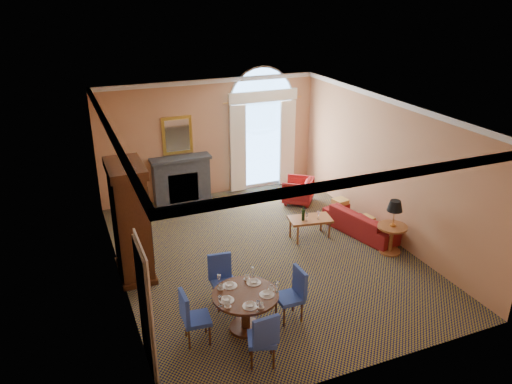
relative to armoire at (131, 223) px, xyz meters
name	(u,v)px	position (x,y,z in m)	size (l,w,h in m)	color
ground	(265,255)	(2.72, -0.35, -1.14)	(7.50, 7.50, 0.00)	black
room_envelope	(252,136)	(2.69, 0.32, 1.37)	(6.04, 7.52, 3.45)	tan
armoire	(131,223)	(0.00, 0.00, 0.00)	(0.68, 1.20, 2.36)	#3B1D0D
dining_table	(246,302)	(1.43, -2.52, -0.60)	(1.13, 1.13, 0.91)	#3B1D0D
dining_chair_north	(222,276)	(1.32, -1.62, -0.59)	(0.46, 0.48, 0.97)	#28439E
dining_chair_south	(264,337)	(1.36, -3.46, -0.59)	(0.54, 0.54, 0.97)	#28439E
dining_chair_east	(294,291)	(2.33, -2.54, -0.59)	(0.45, 0.44, 0.97)	#28439E
dining_chair_west	(191,314)	(0.49, -2.51, -0.59)	(0.47, 0.47, 0.97)	#28439E
sofa	(362,222)	(5.27, -0.24, -0.85)	(1.94, 0.76, 0.57)	maroon
armchair	(298,191)	(4.66, 1.91, -0.79)	(0.74, 0.76, 0.69)	maroon
coffee_table	(310,220)	(4.01, 0.02, -0.69)	(1.04, 0.69, 0.84)	brown
side_table	(393,221)	(5.32, -1.27, -0.39)	(0.64, 0.64, 1.21)	brown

